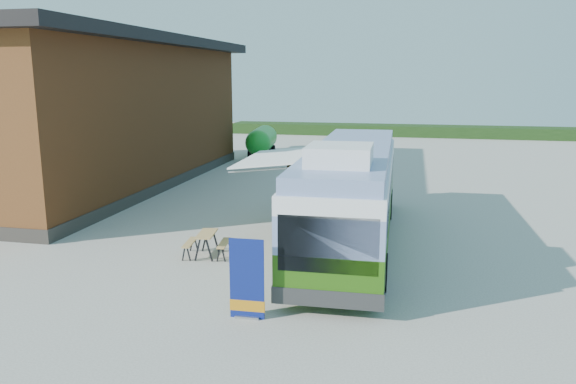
% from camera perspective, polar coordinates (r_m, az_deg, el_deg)
% --- Properties ---
extents(ground, '(100.00, 100.00, 0.00)m').
position_cam_1_polar(ground, '(17.62, -5.57, -6.66)').
color(ground, '#BCB7AD').
rests_on(ground, ground).
extents(barn, '(9.60, 21.20, 7.50)m').
position_cam_1_polar(barn, '(30.37, -18.94, 7.41)').
color(barn, brown).
rests_on(barn, ground).
extents(hedge, '(40.00, 3.00, 1.00)m').
position_cam_1_polar(hedge, '(54.18, 15.47, 5.96)').
color(hedge, '#264419').
rests_on(hedge, ground).
extents(bus, '(2.91, 12.42, 3.80)m').
position_cam_1_polar(bus, '(18.58, 6.41, 0.08)').
color(bus, '#367012').
rests_on(bus, ground).
extents(awning, '(2.84, 4.50, 0.53)m').
position_cam_1_polar(awning, '(19.23, -0.07, 3.42)').
color(awning, white).
rests_on(awning, ground).
extents(banner, '(0.84, 0.19, 1.92)m').
position_cam_1_polar(banner, '(13.14, -4.19, -9.53)').
color(banner, navy).
rests_on(banner, ground).
extents(picnic_table, '(1.47, 1.35, 0.75)m').
position_cam_1_polar(picnic_table, '(17.70, -8.26, -4.74)').
color(picnic_table, tan).
rests_on(picnic_table, ground).
extents(person_a, '(0.77, 0.74, 1.77)m').
position_cam_1_polar(person_a, '(24.40, 0.27, 0.72)').
color(person_a, '#999999').
rests_on(person_a, ground).
extents(person_b, '(1.19, 1.18, 1.94)m').
position_cam_1_polar(person_b, '(26.72, 2.60, 1.85)').
color(person_b, '#999999').
rests_on(person_b, ground).
extents(slurry_tanker, '(2.14, 5.63, 2.09)m').
position_cam_1_polar(slurry_tanker, '(38.68, -2.68, 5.27)').
color(slurry_tanker, green).
rests_on(slurry_tanker, ground).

